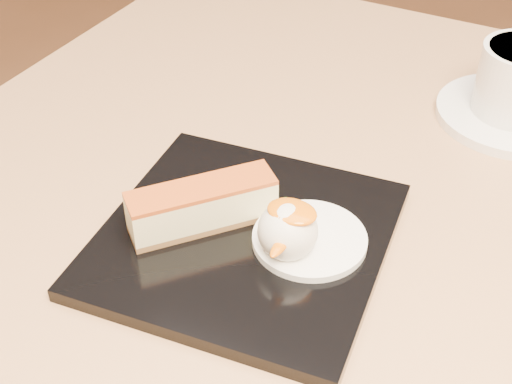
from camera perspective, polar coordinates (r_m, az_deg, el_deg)
The scene contains 8 objects.
table at distance 0.73m, azimuth 5.86°, elevation -10.22°, with size 0.80×0.80×0.72m.
dessert_plate at distance 0.57m, azimuth -0.94°, elevation -3.78°, with size 0.22×0.22×0.01m, color black.
cheesecake at distance 0.56m, azimuth -4.33°, elevation -1.08°, with size 0.10×0.11×0.04m.
cream_smear at distance 0.56m, azimuth 4.31°, elevation -3.78°, with size 0.09×0.09×0.01m, color white.
ice_cream_scoop at distance 0.53m, azimuth 2.55°, elevation -3.12°, with size 0.05×0.05×0.05m, color white.
mango_sauce at distance 0.52m, azimuth 2.90°, elevation -1.58°, with size 0.04×0.03×0.01m, color orange.
mint_sprig at distance 0.58m, azimuth 2.67°, elevation -1.17°, with size 0.03×0.02×0.00m.
saucer at distance 0.76m, azimuth 19.78°, elevation 5.88°, with size 0.15×0.15×0.01m, color white.
Camera 1 is at (0.16, -0.45, 1.11)m, focal length 50.00 mm.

